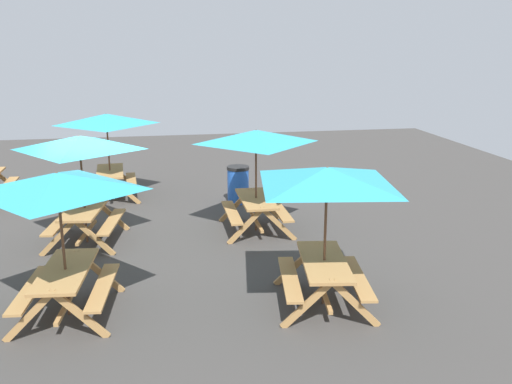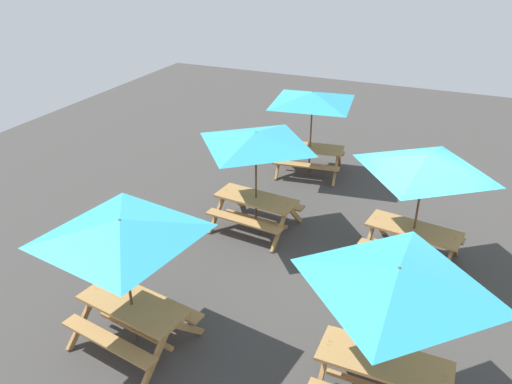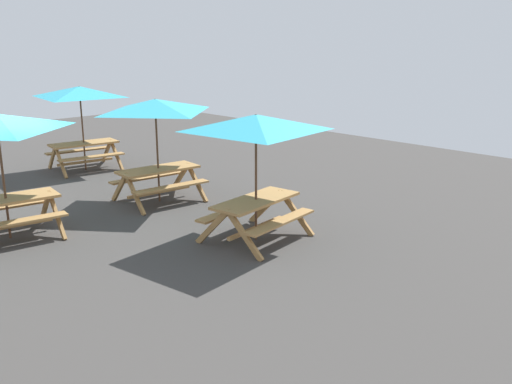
# 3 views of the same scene
# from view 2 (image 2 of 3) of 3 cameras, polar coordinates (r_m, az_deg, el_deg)

# --- Properties ---
(ground_plane) EXTENTS (27.55, 27.55, 0.00)m
(ground_plane) POSITION_cam_2_polar(r_m,az_deg,el_deg) (10.47, 17.04, -8.46)
(ground_plane) COLOR #3D3A38
(ground_plane) RESTS_ON ground
(picnic_table_0) EXTENTS (2.01, 2.01, 2.34)m
(picnic_table_0) POSITION_cam_2_polar(r_m,az_deg,el_deg) (6.57, 15.74, -10.52)
(picnic_table_0) COLOR #A87A44
(picnic_table_0) RESTS_ON ground
(picnic_table_1) EXTENTS (2.80, 2.80, 2.34)m
(picnic_table_1) POSITION_cam_2_polar(r_m,az_deg,el_deg) (13.34, 6.46, 10.02)
(picnic_table_1) COLOR #A87A44
(picnic_table_1) RESTS_ON ground
(picnic_table_2) EXTENTS (2.18, 2.18, 2.34)m
(picnic_table_2) POSITION_cam_2_polar(r_m,az_deg,el_deg) (10.47, -0.00, 5.30)
(picnic_table_2) COLOR #A87A44
(picnic_table_2) RESTS_ON ground
(picnic_table_3) EXTENTS (2.27, 2.27, 2.34)m
(picnic_table_3) POSITION_cam_2_polar(r_m,az_deg,el_deg) (9.79, 18.62, 2.19)
(picnic_table_3) COLOR #A87A44
(picnic_table_3) RESTS_ON ground
(picnic_table_6) EXTENTS (2.80, 2.80, 2.34)m
(picnic_table_6) POSITION_cam_2_polar(r_m,az_deg,el_deg) (7.54, -15.05, -5.10)
(picnic_table_6) COLOR #A87A44
(picnic_table_6) RESTS_ON ground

